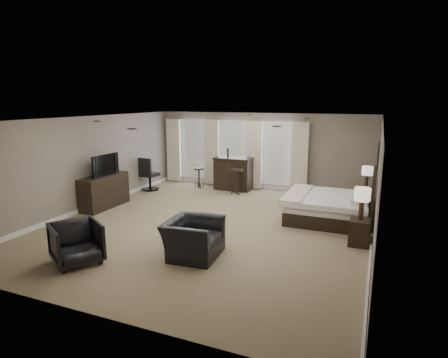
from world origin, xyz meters
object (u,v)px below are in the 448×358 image
at_px(bed, 327,195).
at_px(bar_stool_right, 237,182).
at_px(lamp_near, 362,204).
at_px(bar_stool_left, 199,178).
at_px(nightstand_near, 359,232).
at_px(armchair_near, 193,232).
at_px(armchair_far, 76,241).
at_px(lamp_far, 367,177).
at_px(tv, 103,173).
at_px(nightstand_far, 365,198).
at_px(desk_chair, 150,174).
at_px(bar_counter, 233,173).
at_px(dresser, 104,191).

distance_m(bed, bar_stool_right, 3.47).
bearing_deg(lamp_near, bar_stool_left, 148.14).
distance_m(nightstand_near, armchair_near, 3.55).
relative_size(armchair_far, bar_stool_right, 1.05).
xyz_separation_m(lamp_far, tv, (-6.92, -2.70, 0.09)).
bearing_deg(nightstand_near, armchair_near, -148.04).
height_order(nightstand_far, bar_stool_right, bar_stool_right).
bearing_deg(tv, nightstand_far, -68.69).
distance_m(lamp_near, desk_chair, 7.33).
xyz_separation_m(bed, armchair_far, (-3.99, -4.48, -0.23)).
distance_m(bed, lamp_far, 1.72).
bearing_deg(tv, lamp_far, -68.69).
bearing_deg(nightstand_near, bar_stool_right, 142.15).
distance_m(bar_counter, bar_stool_left, 1.24).
height_order(nightstand_near, desk_chair, desk_chair).
bearing_deg(tv, bar_stool_left, -23.87).
xyz_separation_m(lamp_far, armchair_far, (-4.88, -5.93, -0.48)).
xyz_separation_m(bed, desk_chair, (-6.00, 1.01, -0.09)).
relative_size(bed, armchair_near, 1.84).
height_order(nightstand_near, armchair_near, armchair_near).
bearing_deg(armchair_far, bar_stool_left, 37.11).
xyz_separation_m(lamp_near, bar_stool_right, (-3.95, 3.07, -0.48)).
relative_size(armchair_far, bar_counter, 0.68).
relative_size(bar_stool_right, desk_chair, 0.73).
relative_size(bed, lamp_near, 3.07).
height_order(lamp_far, bar_stool_right, lamp_far).
xyz_separation_m(nightstand_far, bar_stool_right, (-3.95, 0.17, 0.12)).
height_order(nightstand_near, dresser, dresser).
bearing_deg(desk_chair, nightstand_near, 165.91).
relative_size(tv, armchair_near, 0.93).
xyz_separation_m(lamp_near, desk_chair, (-6.89, 2.46, -0.33)).
bearing_deg(nightstand_far, lamp_near, -90.00).
bearing_deg(bed, tv, -168.29).
bearing_deg(tv, lamp_near, -91.65).
height_order(nightstand_far, armchair_far, armchair_far).
distance_m(nightstand_far, bar_stool_left, 5.52).
bearing_deg(bar_stool_left, tv, -113.87).
height_order(tv, bar_counter, bar_counter).
bearing_deg(desk_chair, dresser, 94.84).
height_order(lamp_far, bar_stool_left, lamp_far).
bearing_deg(bar_stool_right, dresser, -135.96).
xyz_separation_m(bed, lamp_far, (0.89, 1.45, 0.25)).
bearing_deg(bar_stool_right, lamp_far, -2.47).
height_order(bar_stool_left, desk_chair, desk_chair).
bearing_deg(tv, bar_counter, -37.29).
bearing_deg(nightstand_near, bar_stool_left, 148.14).
bearing_deg(bar_stool_left, bed, -23.11).
bearing_deg(dresser, lamp_far, 21.31).
distance_m(nightstand_near, bar_counter, 5.64).
xyz_separation_m(lamp_near, armchair_near, (-3.01, -1.88, -0.41)).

